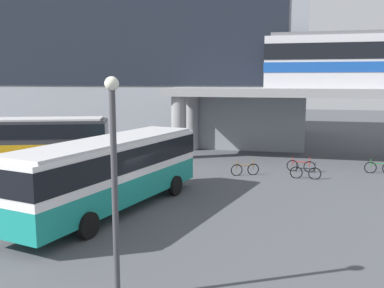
{
  "coord_description": "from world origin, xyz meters",
  "views": [
    {
      "loc": [
        7.34,
        -17.09,
        5.75
      ],
      "look_at": [
        1.81,
        5.79,
        2.2
      ],
      "focal_mm": 39.87,
      "sensor_mm": 36.0,
      "label": 1
    }
  ],
  "objects_px": {
    "bus_main": "(111,167)",
    "pedestrian_near_building": "(142,155)",
    "bus_secondary": "(23,137)",
    "bicycle_black": "(305,173)",
    "bicycle_red": "(301,166)",
    "bicycle_green": "(379,168)",
    "station_building": "(152,40)",
    "bicycle_brown": "(245,169)"
  },
  "relations": [
    {
      "from": "bus_main",
      "to": "pedestrian_near_building",
      "type": "bearing_deg",
      "value": 102.04
    },
    {
      "from": "bus_secondary",
      "to": "bicycle_black",
      "type": "relative_size",
      "value": 6.28
    },
    {
      "from": "bicycle_black",
      "to": "bicycle_red",
      "type": "distance_m",
      "value": 1.99
    },
    {
      "from": "bus_main",
      "to": "bicycle_green",
      "type": "height_order",
      "value": "bus_main"
    },
    {
      "from": "bus_secondary",
      "to": "bicycle_black",
      "type": "xyz_separation_m",
      "value": [
        18.38,
        0.46,
        -1.63
      ]
    },
    {
      "from": "bicycle_green",
      "to": "bicycle_red",
      "type": "distance_m",
      "value": 4.77
    },
    {
      "from": "station_building",
      "to": "pedestrian_near_building",
      "type": "distance_m",
      "value": 19.09
    },
    {
      "from": "bus_secondary",
      "to": "bicycle_brown",
      "type": "distance_m",
      "value": 14.92
    },
    {
      "from": "bus_secondary",
      "to": "pedestrian_near_building",
      "type": "height_order",
      "value": "bus_secondary"
    },
    {
      "from": "bus_main",
      "to": "station_building",
      "type": "bearing_deg",
      "value": 104.83
    },
    {
      "from": "station_building",
      "to": "pedestrian_near_building",
      "type": "relative_size",
      "value": 16.92
    },
    {
      "from": "station_building",
      "to": "bicycle_red",
      "type": "bearing_deg",
      "value": -45.25
    },
    {
      "from": "bus_secondary",
      "to": "bicycle_green",
      "type": "distance_m",
      "value": 23.14
    },
    {
      "from": "bus_secondary",
      "to": "bicycle_green",
      "type": "bearing_deg",
      "value": 7.57
    },
    {
      "from": "bus_main",
      "to": "bus_secondary",
      "type": "relative_size",
      "value": 1.01
    },
    {
      "from": "pedestrian_near_building",
      "to": "bicycle_black",
      "type": "bearing_deg",
      "value": -4.85
    },
    {
      "from": "bicycle_black",
      "to": "bicycle_brown",
      "type": "distance_m",
      "value": 3.56
    },
    {
      "from": "bicycle_brown",
      "to": "pedestrian_near_building",
      "type": "xyz_separation_m",
      "value": [
        -6.88,
        0.78,
        0.5
      ]
    },
    {
      "from": "bicycle_red",
      "to": "bicycle_brown",
      "type": "distance_m",
      "value": 3.81
    },
    {
      "from": "pedestrian_near_building",
      "to": "bicycle_red",
      "type": "bearing_deg",
      "value": 6.11
    },
    {
      "from": "bicycle_black",
      "to": "bicycle_brown",
      "type": "relative_size",
      "value": 1.08
    },
    {
      "from": "station_building",
      "to": "bicycle_red",
      "type": "xyz_separation_m",
      "value": [
        14.96,
        -15.1,
        -9.43
      ]
    },
    {
      "from": "bicycle_black",
      "to": "station_building",
      "type": "bearing_deg",
      "value": 131.67
    },
    {
      "from": "bus_main",
      "to": "pedestrian_near_building",
      "type": "relative_size",
      "value": 6.26
    },
    {
      "from": "bus_secondary",
      "to": "bus_main",
      "type": "bearing_deg",
      "value": -38.71
    },
    {
      "from": "station_building",
      "to": "bus_secondary",
      "type": "bearing_deg",
      "value": -100.29
    },
    {
      "from": "pedestrian_near_building",
      "to": "station_building",
      "type": "bearing_deg",
      "value": 106.39
    },
    {
      "from": "station_building",
      "to": "bicycle_green",
      "type": "relative_size",
      "value": 17.09
    },
    {
      "from": "pedestrian_near_building",
      "to": "bus_main",
      "type": "bearing_deg",
      "value": -77.96
    },
    {
      "from": "bus_main",
      "to": "bicycle_brown",
      "type": "xyz_separation_m",
      "value": [
        4.89,
        8.52,
        -1.63
      ]
    },
    {
      "from": "bus_main",
      "to": "bicycle_green",
      "type": "distance_m",
      "value": 17.07
    },
    {
      "from": "bicycle_red",
      "to": "bus_secondary",
      "type": "bearing_deg",
      "value": -172.36
    },
    {
      "from": "station_building",
      "to": "bicycle_black",
      "type": "relative_size",
      "value": 17.09
    },
    {
      "from": "bicycle_green",
      "to": "bicycle_red",
      "type": "relative_size",
      "value": 1.0
    },
    {
      "from": "bicycle_black",
      "to": "bus_secondary",
      "type": "bearing_deg",
      "value": -178.58
    },
    {
      "from": "bicycle_brown",
      "to": "station_building",
      "type": "bearing_deg",
      "value": 124.45
    },
    {
      "from": "bicycle_red",
      "to": "bicycle_black",
      "type": "bearing_deg",
      "value": -83.27
    },
    {
      "from": "station_building",
      "to": "bicycle_green",
      "type": "xyz_separation_m",
      "value": [
        19.7,
        -14.49,
        -9.43
      ]
    },
    {
      "from": "bicycle_green",
      "to": "bus_secondary",
      "type": "bearing_deg",
      "value": -172.43
    },
    {
      "from": "bus_main",
      "to": "bicycle_black",
      "type": "xyz_separation_m",
      "value": [
        8.45,
        8.41,
        -1.63
      ]
    },
    {
      "from": "bicycle_black",
      "to": "pedestrian_near_building",
      "type": "bearing_deg",
      "value": 175.15
    },
    {
      "from": "bicycle_black",
      "to": "bicycle_red",
      "type": "height_order",
      "value": "same"
    }
  ]
}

